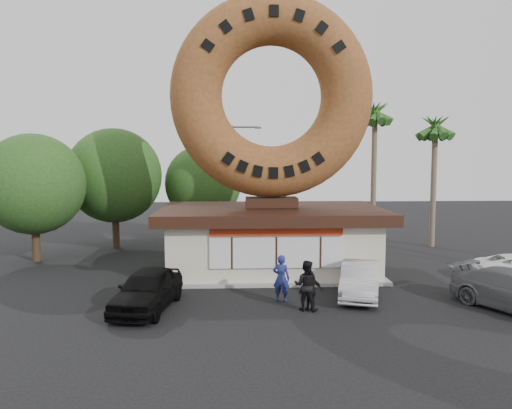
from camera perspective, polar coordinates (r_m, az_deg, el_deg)
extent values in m
plane|color=black|center=(20.10, 3.05, -11.48)|extent=(90.00, 90.00, 0.00)
cube|color=beige|center=(25.58, 1.75, -4.32)|extent=(10.00, 6.00, 3.00)
cube|color=#999993|center=(25.86, 1.74, -7.43)|extent=(10.60, 6.60, 0.15)
cube|color=#3F3F3F|center=(25.36, 1.76, -0.86)|extent=(10.00, 6.00, 0.10)
cube|color=black|center=(25.36, 1.76, -0.98)|extent=(11.20, 7.20, 0.55)
cube|color=silver|center=(22.58, 2.34, -5.52)|extent=(6.00, 0.12, 1.40)
cube|color=#A6280E|center=(22.39, 2.35, -3.02)|extent=(6.00, 0.10, 0.45)
cube|color=black|center=(25.31, 1.77, 0.26)|extent=(2.60, 1.40, 0.50)
torus|color=#99532C|center=(25.37, 1.80, 12.26)|extent=(10.09, 2.57, 10.09)
cylinder|color=#473321|center=(33.28, -15.74, -1.96)|extent=(0.44, 0.44, 3.30)
sphere|color=#214017|center=(33.03, -15.88, 3.21)|extent=(6.00, 6.00, 6.00)
cylinder|color=#473321|center=(34.48, -6.02, -1.89)|extent=(0.44, 0.44, 2.86)
sphere|color=#214017|center=(34.24, -6.07, 2.42)|extent=(5.20, 5.20, 5.20)
cylinder|color=#473321|center=(30.55, -23.86, -3.10)|extent=(0.44, 0.44, 3.08)
sphere|color=#214017|center=(30.28, -24.07, 2.15)|extent=(5.60, 5.60, 5.60)
cylinder|color=#726651|center=(34.46, 13.30, 3.11)|extent=(0.36, 0.36, 9.00)
cylinder|color=#726651|center=(34.21, 19.62, 2.08)|extent=(0.36, 0.36, 8.00)
cylinder|color=#59595E|center=(35.18, -2.71, 2.48)|extent=(0.18, 0.18, 8.00)
cylinder|color=#59595E|center=(35.19, -1.26, 8.84)|extent=(1.80, 0.12, 0.12)
cube|color=#59595E|center=(35.22, 0.22, 8.76)|extent=(0.45, 0.20, 0.12)
imported|color=navy|center=(20.40, 2.90, -8.42)|extent=(0.82, 0.67, 1.92)
imported|color=black|center=(19.37, 5.75, -9.18)|extent=(1.13, 1.00, 1.93)
imported|color=black|center=(19.38, 6.30, -9.79)|extent=(0.95, 0.50, 1.54)
imported|color=black|center=(19.86, -12.33, -9.45)|extent=(2.60, 4.87, 1.58)
imported|color=#ADADB2|center=(21.61, 11.76, -8.40)|extent=(2.64, 4.60, 1.43)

